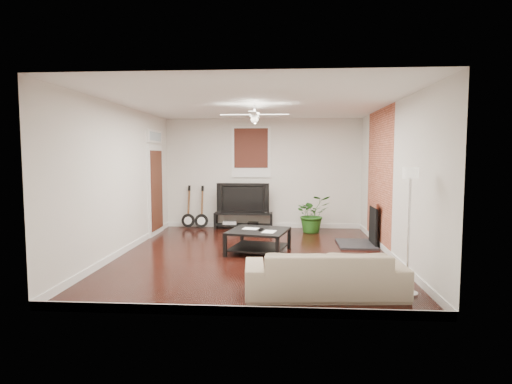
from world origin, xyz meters
TOP-DOWN VIEW (x-y plane):
  - room at (0.00, 0.00)m, footprint 5.01×6.01m
  - brick_accent at (2.49, 1.00)m, footprint 0.02×2.20m
  - fireplace at (2.20, 1.00)m, footprint 0.80×1.10m
  - window_back at (-0.30, 2.97)m, footprint 1.00×0.06m
  - door_left at (-2.46, 1.90)m, footprint 0.08×1.00m
  - tv_stand at (-0.48, 2.78)m, footprint 1.47×0.39m
  - tv at (-0.48, 2.80)m, footprint 1.32×0.17m
  - coffee_table at (0.06, 0.18)m, footprint 1.26×1.26m
  - sofa at (1.08, -2.19)m, footprint 2.15×0.97m
  - floor_lamp at (2.20, -2.09)m, footprint 0.30×0.30m
  - potted_plant at (1.24, 2.36)m, footprint 0.97×0.90m
  - guitar_left at (-1.90, 2.75)m, footprint 0.36×0.26m
  - guitar_right at (-1.55, 2.72)m, footprint 0.35×0.25m
  - ceiling_fan at (0.00, 0.00)m, footprint 1.24×1.24m

SIDE VIEW (x-z plane):
  - tv_stand at x=-0.48m, z-range 0.00..0.41m
  - coffee_table at x=0.06m, z-range 0.00..0.44m
  - sofa at x=1.08m, z-range 0.00..0.61m
  - potted_plant at x=1.24m, z-range 0.00..0.91m
  - fireplace at x=2.20m, z-range 0.00..0.92m
  - guitar_left at x=-1.90m, z-range 0.00..1.11m
  - guitar_right at x=-1.55m, z-range 0.00..1.11m
  - tv at x=-0.48m, z-range 0.41..1.17m
  - floor_lamp at x=2.20m, z-range 0.00..1.71m
  - door_left at x=-2.46m, z-range 0.00..2.50m
  - room at x=0.00m, z-range 0.00..2.80m
  - brick_accent at x=2.49m, z-range 0.00..2.80m
  - window_back at x=-0.30m, z-range 1.30..2.60m
  - ceiling_fan at x=0.00m, z-range 2.44..2.76m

